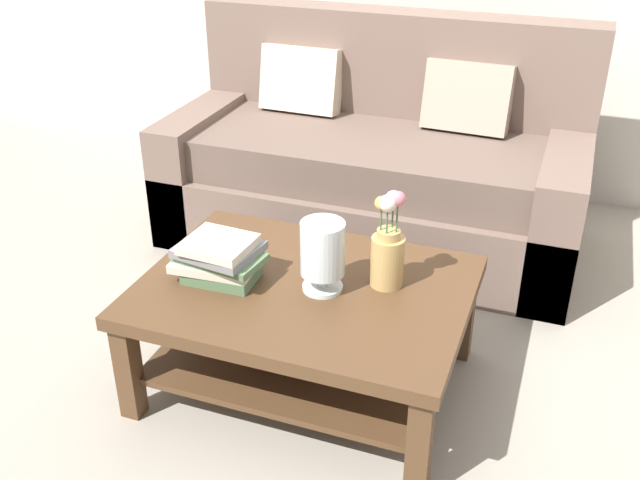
% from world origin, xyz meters
% --- Properties ---
extents(ground_plane, '(10.00, 10.00, 0.00)m').
position_xyz_m(ground_plane, '(0.00, 0.00, 0.00)').
color(ground_plane, gray).
extents(couch, '(1.97, 0.90, 1.06)m').
position_xyz_m(couch, '(-0.08, 0.81, 0.36)').
color(couch, brown).
rests_on(couch, ground).
extents(coffee_table, '(1.12, 0.83, 0.42)m').
position_xyz_m(coffee_table, '(0.02, -0.41, 0.31)').
color(coffee_table, '#4C331E').
rests_on(coffee_table, ground).
extents(book_stack_main, '(0.33, 0.25, 0.16)m').
position_xyz_m(book_stack_main, '(-0.27, -0.47, 0.51)').
color(book_stack_main, '#51704C').
rests_on(book_stack_main, coffee_table).
extents(glass_hurricane_vase, '(0.15, 0.15, 0.25)m').
position_xyz_m(glass_hurricane_vase, '(0.09, -0.41, 0.57)').
color(glass_hurricane_vase, silver).
rests_on(glass_hurricane_vase, coffee_table).
extents(flower_pitcher, '(0.11, 0.11, 0.36)m').
position_xyz_m(flower_pitcher, '(0.29, -0.30, 0.57)').
color(flower_pitcher, tan).
rests_on(flower_pitcher, coffee_table).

